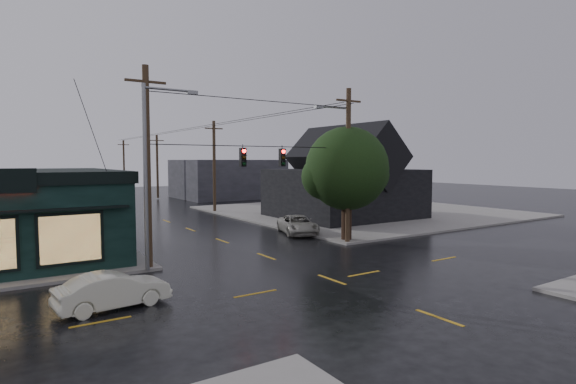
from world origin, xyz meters
TOP-DOWN VIEW (x-y plane):
  - ground_plane at (0.00, 0.00)m, footprint 160.00×160.00m
  - sidewalk_ne at (20.00, 20.00)m, footprint 28.00×28.00m
  - ne_building at (15.00, 17.00)m, footprint 12.60×11.60m
  - corner_tree at (7.00, 7.19)m, footprint 5.64×5.64m
  - utility_pole_nw at (-6.50, 6.50)m, footprint 2.00×0.32m
  - utility_pole_ne at (6.50, 6.50)m, footprint 2.00×0.32m
  - utility_pole_far_a at (6.50, 28.00)m, footprint 2.00×0.32m
  - utility_pole_far_b at (6.50, 48.00)m, footprint 2.00×0.32m
  - utility_pole_far_c at (6.50, 68.00)m, footprint 2.00×0.32m
  - span_signal_assembly at (0.10, 6.50)m, footprint 13.00×0.48m
  - streetlight_nw at (-6.80, 5.80)m, footprint 5.40×0.30m
  - streetlight_ne at (7.00, 7.20)m, footprint 5.40×0.30m
  - bg_building_east at (16.00, 45.00)m, footprint 14.00×12.00m
  - sedan_cream at (-9.32, 1.28)m, footprint 4.20×1.88m
  - suv_silver at (6.00, 11.59)m, footprint 3.76×5.42m

SIDE VIEW (x-z plane):
  - ground_plane at x=0.00m, z-range 0.00..0.00m
  - utility_pole_nw at x=-6.50m, z-range -5.08..5.08m
  - utility_pole_ne at x=6.50m, z-range -5.08..5.08m
  - utility_pole_far_a at x=6.50m, z-range -4.83..4.83m
  - utility_pole_far_b at x=6.50m, z-range -4.58..4.58m
  - utility_pole_far_c at x=6.50m, z-range -4.58..4.58m
  - streetlight_nw at x=-6.80m, z-range -4.58..4.58m
  - streetlight_ne at x=7.00m, z-range -4.58..4.58m
  - sidewalk_ne at x=20.00m, z-range 0.00..0.15m
  - sedan_cream at x=-9.32m, z-range 0.00..1.34m
  - suv_silver at x=6.00m, z-range 0.00..1.38m
  - bg_building_east at x=16.00m, z-range 0.00..5.60m
  - ne_building at x=15.00m, z-range 0.09..8.85m
  - corner_tree at x=7.00m, z-range 1.12..8.74m
  - span_signal_assembly at x=0.10m, z-range 5.08..6.31m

